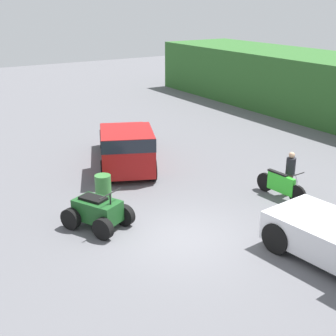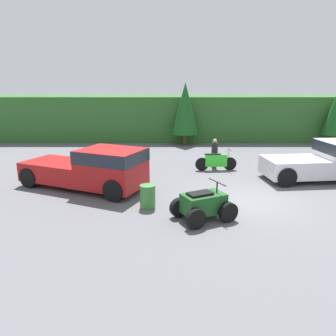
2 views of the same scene
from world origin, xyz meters
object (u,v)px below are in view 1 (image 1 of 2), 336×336
object	(u,v)px
pickup_truck_red	(126,145)
quad_atv	(98,212)
dirt_bike	(281,185)
steel_barrel	(103,187)
rider_person	(290,172)

from	to	relation	value
pickup_truck_red	quad_atv	world-z (taller)	pickup_truck_red
pickup_truck_red	dirt_bike	size ratio (longest dim) A/B	2.70
pickup_truck_red	steel_barrel	xyz separation A→B (m)	(2.48, -2.20, -0.55)
dirt_bike	rider_person	bearing A→B (deg)	90.28
steel_barrel	dirt_bike	bearing A→B (deg)	58.54
quad_atv	rider_person	size ratio (longest dim) A/B	1.43
quad_atv	rider_person	xyz separation A→B (m)	(1.33, 6.97, 0.38)
pickup_truck_red	rider_person	xyz separation A→B (m)	(5.77, 3.68, -0.10)
pickup_truck_red	steel_barrel	bearing A→B (deg)	-17.79
rider_person	steel_barrel	bearing A→B (deg)	-140.65
steel_barrel	pickup_truck_red	bearing A→B (deg)	138.35
pickup_truck_red	quad_atv	distance (m)	5.55
steel_barrel	quad_atv	bearing A→B (deg)	-28.90
rider_person	quad_atv	bearing A→B (deg)	-122.20
pickup_truck_red	quad_atv	xyz separation A→B (m)	(4.44, -3.29, -0.48)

